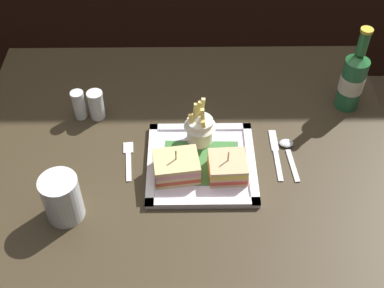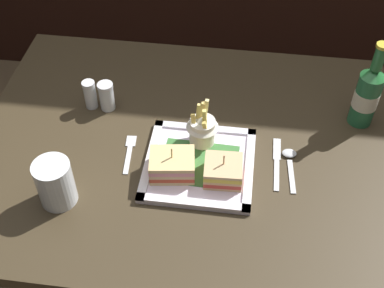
{
  "view_description": "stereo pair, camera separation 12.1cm",
  "coord_description": "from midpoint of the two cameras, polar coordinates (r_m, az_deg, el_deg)",
  "views": [
    {
      "loc": [
        0.01,
        -0.87,
        1.67
      ],
      "look_at": [
        0.02,
        -0.03,
        0.8
      ],
      "focal_mm": 47.89,
      "sensor_mm": 36.0,
      "label": 1
    },
    {
      "loc": [
        0.13,
        -0.86,
        1.67
      ],
      "look_at": [
        0.02,
        -0.03,
        0.8
      ],
      "focal_mm": 47.89,
      "sensor_mm": 36.0,
      "label": 2
    }
  ],
  "objects": [
    {
      "name": "pepper_shaker",
      "position": [
        1.34,
        -13.14,
        3.99
      ],
      "size": [
        0.04,
        0.04,
        0.08
      ],
      "color": "silver",
      "rests_on": "dining_table"
    },
    {
      "name": "square_plate",
      "position": [
        1.21,
        -1.8,
        -2.36
      ],
      "size": [
        0.25,
        0.25,
        0.02
      ],
      "color": "white",
      "rests_on": "dining_table"
    },
    {
      "name": "fork",
      "position": [
        1.25,
        -9.86,
        -1.73
      ],
      "size": [
        0.03,
        0.13,
        0.0
      ],
      "color": "silver",
      "rests_on": "dining_table"
    },
    {
      "name": "water_glass",
      "position": [
        1.14,
        -17.21,
        -6.18
      ],
      "size": [
        0.08,
        0.08,
        0.11
      ],
      "color": "silver",
      "rests_on": "dining_table"
    },
    {
      "name": "sandwich_half_right",
      "position": [
        1.17,
        1.03,
        -2.75
      ],
      "size": [
        0.09,
        0.09,
        0.08
      ],
      "color": "tan",
      "rests_on": "square_plate"
    },
    {
      "name": "knife",
      "position": [
        1.25,
        6.6,
        -1.06
      ],
      "size": [
        0.02,
        0.17,
        0.0
      ],
      "color": "silver",
      "rests_on": "dining_table"
    },
    {
      "name": "dining_table",
      "position": [
        1.36,
        -3.49,
        -4.16
      ],
      "size": [
        1.05,
        0.82,
        0.76
      ],
      "color": "#382E1D",
      "rests_on": "ground_plane"
    },
    {
      "name": "sandwich_half_left",
      "position": [
        1.17,
        -4.73,
        -2.71
      ],
      "size": [
        0.11,
        0.09,
        0.08
      ],
      "color": "#E2BD7C",
      "rests_on": "square_plate"
    },
    {
      "name": "spoon",
      "position": [
        1.26,
        7.97,
        -0.73
      ],
      "size": [
        0.04,
        0.13,
        0.01
      ],
      "color": "silver",
      "rests_on": "dining_table"
    },
    {
      "name": "beer_bottle",
      "position": [
        1.35,
        15.07,
        6.92
      ],
      "size": [
        0.06,
        0.06,
        0.24
      ],
      "color": "#246840",
      "rests_on": "dining_table"
    },
    {
      "name": "fries_cup",
      "position": [
        1.22,
        -1.94,
        1.87
      ],
      "size": [
        0.08,
        0.08,
        0.12
      ],
      "color": "white",
      "rests_on": "square_plate"
    },
    {
      "name": "salt_shaker",
      "position": [
        1.35,
        -14.97,
        3.96
      ],
      "size": [
        0.03,
        0.03,
        0.08
      ],
      "color": "silver",
      "rests_on": "dining_table"
    }
  ]
}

